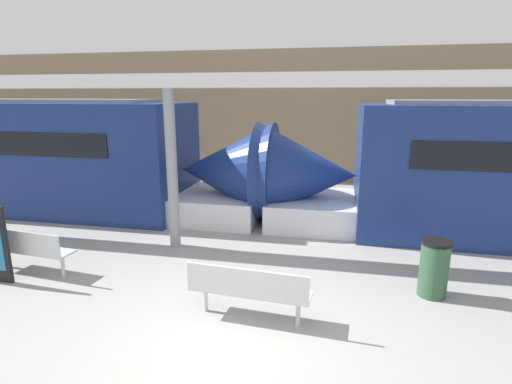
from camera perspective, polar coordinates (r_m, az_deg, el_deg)
ground_plane at (r=5.82m, az=-4.85°, el=-21.06°), size 60.00×60.00×0.00m
station_wall at (r=15.72m, az=6.61°, el=10.65°), size 56.00×0.20×5.00m
bench_near at (r=6.06m, az=-1.08°, el=-13.57°), size 1.86×0.58×0.89m
bench_far at (r=8.68m, az=-29.76°, el=-6.86°), size 1.73×0.62×0.89m
trash_bin at (r=7.42m, az=24.08°, el=-9.92°), size 0.49×0.49×0.98m
support_column_near at (r=8.80m, az=-11.92°, el=3.00°), size 0.23×0.23×3.45m
canopy_beam at (r=8.66m, az=-12.54°, el=15.22°), size 28.00×0.60×0.28m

